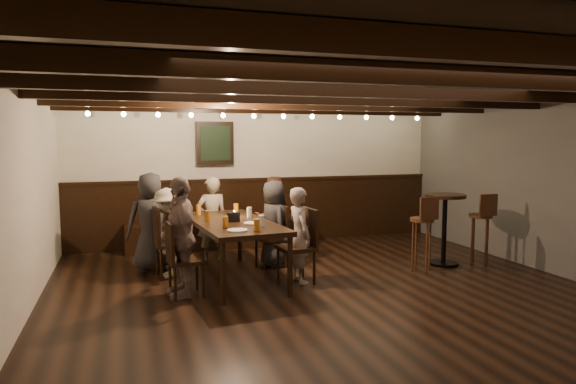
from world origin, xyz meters
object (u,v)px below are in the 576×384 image
object	(u,v)px
person_bench_right	(272,218)
person_right_near	(274,223)
dining_table	(232,226)
person_bench_centre	(212,220)
chair_left_near	(171,255)
person_left_near	(168,233)
bar_stool_right	(480,238)
chair_right_near	(272,248)
person_right_far	(300,235)
high_top_table	(445,219)
chair_right_far	(297,260)
person_left_far	(181,237)
bar_stool_left	(422,243)
person_bench_left	(151,221)
chair_left_far	(185,273)

from	to	relation	value
person_bench_right	person_right_near	xyz separation A→B (m)	(-0.11, -0.46, -0.01)
dining_table	person_bench_centre	world-z (taller)	person_bench_centre
chair_left_near	person_left_near	bearing A→B (deg)	-90.00
chair_left_near	person_bench_right	bearing A→B (deg)	105.53
person_left_near	person_right_near	xyz separation A→B (m)	(1.49, 0.14, 0.03)
person_bench_centre	bar_stool_right	bearing A→B (deg)	154.45
chair_right_near	person_right_far	xyz separation A→B (m)	(0.11, -0.89, 0.34)
high_top_table	chair_right_far	bearing A→B (deg)	-174.56
chair_right_near	person_left_far	size ratio (longest dim) A/B	0.62
chair_right_near	bar_stool_left	distance (m)	2.10
person_bench_centre	person_left_near	bearing A→B (deg)	38.66
person_bench_left	person_left_far	xyz separation A→B (m)	(0.27, -1.33, 0.02)
person_right_far	chair_right_near	bearing A→B (deg)	2.01
chair_left_near	person_bench_left	xyz separation A→B (m)	(-0.22, 0.43, 0.40)
person_bench_left	chair_right_far	bearing A→B (deg)	140.19
chair_left_near	chair_right_near	world-z (taller)	chair_left_near
dining_table	bar_stool_right	world-z (taller)	bar_stool_right
chair_right_far	bar_stool_left	distance (m)	1.82
chair_right_near	chair_left_far	bearing A→B (deg)	122.06
person_bench_left	person_left_near	xyz separation A→B (m)	(0.19, -0.43, -0.09)
chair_left_far	chair_right_far	distance (m)	1.44
chair_right_near	bar_stool_right	size ratio (longest dim) A/B	0.83
chair_right_far	high_top_table	xyz separation A→B (m)	(2.32, 0.22, 0.39)
dining_table	chair_left_near	size ratio (longest dim) A/B	2.28
person_bench_right	chair_right_far	bearing A→B (deg)	82.40
person_right_near	bar_stool_right	bearing A→B (deg)	-111.37
person_bench_right	bar_stool_right	size ratio (longest dim) A/B	1.20
chair_left_near	person_right_far	size ratio (longest dim) A/B	0.77
chair_right_far	high_top_table	size ratio (longest dim) A/B	0.92
dining_table	chair_left_near	bearing A→B (deg)	147.98
chair_right_far	person_bench_right	world-z (taller)	person_bench_right
chair_left_near	person_right_near	world-z (taller)	person_right_near
person_left_far	person_bench_right	bearing A→B (deg)	129.29
person_left_far	bar_stool_right	distance (m)	4.30
high_top_table	person_left_near	bearing A→B (deg)	172.01
person_bench_left	person_left_far	world-z (taller)	person_left_far
chair_left_far	bar_stool_right	size ratio (longest dim) A/B	0.83
bar_stool_right	person_right_near	bearing A→B (deg)	162.63
dining_table	chair_right_near	bearing A→B (deg)	32.06
chair_left_near	person_right_near	distance (m)	1.51
person_bench_left	bar_stool_right	xyz separation A→B (m)	(4.56, -1.13, -0.30)
person_right_near	bar_stool_left	world-z (taller)	person_right_near
chair_left_near	person_bench_right	world-z (taller)	person_bench_right
chair_left_near	person_bench_right	xyz separation A→B (m)	(1.57, 0.59, 0.34)
dining_table	person_bench_left	size ratio (longest dim) A/B	1.55
person_bench_centre	bar_stool_left	world-z (taller)	person_bench_centre
person_bench_left	bar_stool_right	bearing A→B (deg)	160.85
person_bench_centre	dining_table	bearing A→B (deg)	90.00
dining_table	person_bench_left	world-z (taller)	person_bench_left
chair_left_near	person_bench_right	distance (m)	1.72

